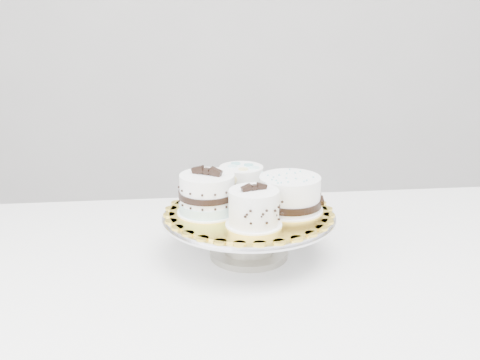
{
  "coord_description": "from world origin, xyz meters",
  "views": [
    {
      "loc": [
        -0.27,
        -0.88,
        1.25
      ],
      "look_at": [
        -0.15,
        0.21,
        0.9
      ],
      "focal_mm": 45.0,
      "sensor_mm": 36.0,
      "label": 1
    }
  ],
  "objects": [
    {
      "name": "cake_swirl",
      "position": [
        -0.14,
        0.12,
        0.88
      ],
      "size": [
        0.11,
        0.11,
        0.08
      ],
      "rotation": [
        0.0,
        0.0,
        0.29
      ],
      "color": "white",
      "rests_on": "cake_board"
    },
    {
      "name": "cake_ribbon",
      "position": [
        -0.06,
        0.19,
        0.88
      ],
      "size": [
        0.14,
        0.13,
        0.07
      ],
      "rotation": [
        0.0,
        0.0,
        -0.04
      ],
      "color": "white",
      "rests_on": "cake_board"
    },
    {
      "name": "cake_banded",
      "position": [
        -0.22,
        0.2,
        0.88
      ],
      "size": [
        0.14,
        0.14,
        0.09
      ],
      "rotation": [
        0.0,
        0.0,
        -0.52
      ],
      "color": "white",
      "rests_on": "cake_board"
    },
    {
      "name": "table",
      "position": [
        -0.08,
        0.14,
        0.68
      ],
      "size": [
        1.25,
        0.83,
        0.75
      ],
      "rotation": [
        0.0,
        0.0,
        0.0
      ],
      "color": "white",
      "rests_on": "floor"
    },
    {
      "name": "cake_stand",
      "position": [
        -0.14,
        0.2,
        0.81
      ],
      "size": [
        0.33,
        0.33,
        0.09
      ],
      "color": "gray",
      "rests_on": "table"
    },
    {
      "name": "cake_dots",
      "position": [
        -0.14,
        0.28,
        0.88
      ],
      "size": [
        0.12,
        0.12,
        0.07
      ],
      "rotation": [
        0.0,
        0.0,
        0.42
      ],
      "color": "white",
      "rests_on": "cake_board"
    },
    {
      "name": "cake_board",
      "position": [
        -0.14,
        0.2,
        0.84
      ],
      "size": [
        0.33,
        0.33,
        0.0
      ],
      "primitive_type": "cylinder",
      "rotation": [
        0.0,
        0.0,
        -0.1
      ],
      "color": "gold",
      "rests_on": "cake_stand"
    }
  ]
}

